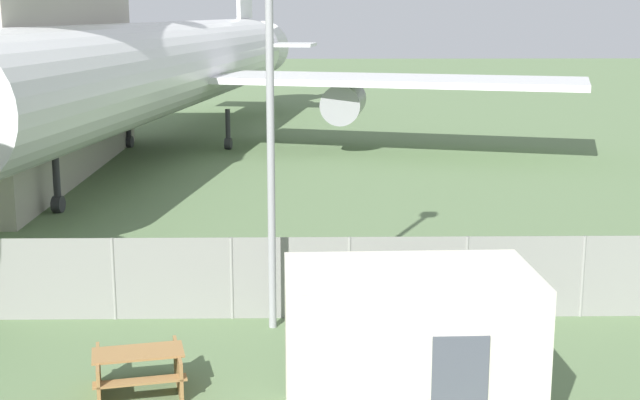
{
  "coord_description": "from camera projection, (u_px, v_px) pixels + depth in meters",
  "views": [
    {
      "loc": [
        1.58,
        -7.54,
        6.56
      ],
      "look_at": [
        1.97,
        13.97,
        2.0
      ],
      "focal_mm": 50.0,
      "sensor_mm": 36.0,
      "label": 1
    }
  ],
  "objects": [
    {
      "name": "light_mast",
      "position": [
        270.0,
        62.0,
        17.74
      ],
      "size": [
        0.44,
        0.44,
        9.35
      ],
      "color": "#99999E",
      "rests_on": "ground"
    },
    {
      "name": "perimeter_fence",
      "position": [
        232.0,
        278.0,
        19.25
      ],
      "size": [
        56.07,
        0.07,
        1.82
      ],
      "color": "gray",
      "rests_on": "ground"
    },
    {
      "name": "airplane",
      "position": [
        167.0,
        68.0,
        41.35
      ],
      "size": [
        38.68,
        47.56,
        12.33
      ],
      "rotation": [
        0.0,
        0.0,
        -1.71
      ],
      "color": "white",
      "rests_on": "ground"
    },
    {
      "name": "portable_cabin",
      "position": [
        409.0,
        349.0,
        14.18
      ],
      "size": [
        3.98,
        2.47,
        2.6
      ],
      "rotation": [
        0.0,
        0.0,
        0.03
      ],
      "color": "beige",
      "rests_on": "ground"
    },
    {
      "name": "picnic_bench_near_cabin",
      "position": [
        139.0,
        367.0,
        15.57
      ],
      "size": [
        1.84,
        1.71,
        0.76
      ],
      "rotation": [
        0.0,
        0.0,
        0.22
      ],
      "color": "olive",
      "rests_on": "ground"
    }
  ]
}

